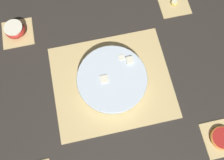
{
  "coord_description": "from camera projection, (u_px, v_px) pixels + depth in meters",
  "views": [
    {
      "loc": [
        0.05,
        0.24,
        0.83
      ],
      "look_at": [
        0.0,
        0.0,
        0.03
      ],
      "focal_mm": 35.0,
      "sensor_mm": 36.0,
      "label": 1
    }
  ],
  "objects": [
    {
      "name": "coaster_mat_near_right",
      "position": [
        18.0,
        33.0,
        0.92
      ],
      "size": [
        0.13,
        0.13,
        0.01
      ],
      "color": "#D6B775",
      "rests_on": "ground_plane"
    },
    {
      "name": "grapefruit_slice",
      "position": [
        222.0,
        138.0,
        0.79
      ],
      "size": [
        0.09,
        0.09,
        0.01
      ],
      "color": "#B2231E",
      "rests_on": "coaster_mat_far_left"
    },
    {
      "name": "banana_coin_single",
      "position": [
        174.0,
        2.0,
        0.96
      ],
      "size": [
        0.03,
        0.03,
        0.01
      ],
      "color": "beige",
      "rests_on": "coaster_mat_near_left"
    },
    {
      "name": "ground_plane",
      "position": [
        112.0,
        82.0,
        0.86
      ],
      "size": [
        6.0,
        6.0,
        0.0
      ],
      "primitive_type": "plane",
      "color": "#2D2823"
    },
    {
      "name": "coaster_mat_near_left",
      "position": [
        174.0,
        4.0,
        0.97
      ],
      "size": [
        0.13,
        0.13,
        0.01
      ],
      "color": "#D6B775",
      "rests_on": "ground_plane"
    },
    {
      "name": "fruit_salad_bowl",
      "position": [
        112.0,
        79.0,
        0.83
      ],
      "size": [
        0.27,
        0.27,
        0.06
      ],
      "color": "silver",
      "rests_on": "bamboo_mat_center"
    },
    {
      "name": "apple_half",
      "position": [
        15.0,
        30.0,
        0.9
      ],
      "size": [
        0.08,
        0.08,
        0.05
      ],
      "color": "#B72D23",
      "rests_on": "coaster_mat_near_right"
    },
    {
      "name": "coaster_mat_far_left",
      "position": [
        221.0,
        138.0,
        0.8
      ],
      "size": [
        0.13,
        0.13,
        0.01
      ],
      "color": "#D6B775",
      "rests_on": "ground_plane"
    },
    {
      "name": "bamboo_mat_center",
      "position": [
        112.0,
        82.0,
        0.86
      ],
      "size": [
        0.46,
        0.39,
        0.01
      ],
      "color": "#D6B775",
      "rests_on": "ground_plane"
    }
  ]
}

